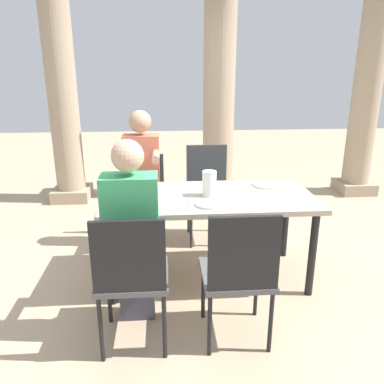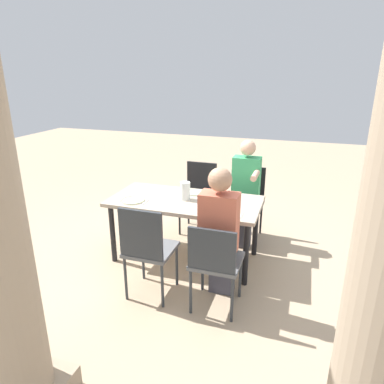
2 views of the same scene
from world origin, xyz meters
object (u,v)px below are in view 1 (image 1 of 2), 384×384
at_px(dining_table, 209,204).
at_px(water_pitcher, 210,185).
at_px(diner_woman_green, 142,177).
at_px(stone_column_centre, 219,93).
at_px(stone_column_near, 62,89).
at_px(plate_0, 143,187).
at_px(chair_mid_north, 208,186).
at_px(plate_1, 209,204).
at_px(stone_column_far, 368,84).
at_px(chair_west_south, 132,273).
at_px(plate_2, 267,185).
at_px(chair_west_north, 144,191).
at_px(diner_man_white, 132,234).
at_px(chair_mid_south, 239,270).

xyz_separation_m(dining_table, water_pitcher, (0.00, -0.01, 0.17)).
distance_m(diner_woman_green, stone_column_centre, 1.92).
xyz_separation_m(stone_column_near, plate_0, (1.07, -1.93, -0.71)).
bearing_deg(chair_mid_north, plate_1, -96.19).
bearing_deg(plate_1, stone_column_far, 45.02).
bearing_deg(chair_west_south, stone_column_far, 45.60).
bearing_deg(plate_1, plate_2, 39.23).
bearing_deg(chair_west_north, plate_1, -62.95).
height_order(stone_column_far, water_pitcher, stone_column_far).
bearing_deg(stone_column_centre, plate_0, -115.53).
height_order(chair_west_south, plate_1, chair_west_south).
distance_m(chair_mid_north, stone_column_centre, 1.61).
relative_size(diner_woman_green, plate_1, 6.42).
bearing_deg(diner_man_white, chair_west_north, 89.89).
bearing_deg(plate_0, water_pitcher, -24.67).
relative_size(chair_mid_north, stone_column_near, 0.32).
relative_size(dining_table, diner_man_white, 1.28).
xyz_separation_m(dining_table, chair_west_north, (-0.57, 0.83, -0.14)).
bearing_deg(chair_mid_north, chair_west_north, -179.24).
xyz_separation_m(chair_west_south, chair_mid_south, (0.66, -0.00, -0.01)).
height_order(chair_west_north, chair_mid_south, chair_mid_south).
xyz_separation_m(stone_column_near, plate_2, (2.15, -1.95, -0.71)).
distance_m(dining_table, diner_woman_green, 0.87).
xyz_separation_m(chair_mid_south, stone_column_centre, (0.30, 3.01, 0.87)).
relative_size(chair_west_south, water_pitcher, 4.56).
relative_size(diner_man_white, stone_column_near, 0.45).
bearing_deg(water_pitcher, diner_man_white, -132.37).
bearing_deg(chair_mid_south, plate_1, 100.86).
height_order(chair_west_south, chair_mid_north, chair_mid_north).
bearing_deg(diner_man_white, plate_2, 38.00).
xyz_separation_m(chair_west_south, stone_column_near, (-1.04, 3.01, 0.92)).
distance_m(chair_west_south, water_pitcher, 1.05).
xyz_separation_m(chair_west_south, plate_0, (0.03, 1.08, 0.21)).
bearing_deg(plate_2, diner_man_white, -142.00).
height_order(dining_table, diner_woman_green, diner_woman_green).
bearing_deg(dining_table, stone_column_near, 126.53).
height_order(diner_man_white, plate_2, diner_man_white).
bearing_deg(plate_2, stone_column_centre, 94.49).
xyz_separation_m(chair_west_north, plate_1, (0.54, -1.06, 0.22)).
xyz_separation_m(diner_woman_green, stone_column_centre, (0.95, 1.52, 0.68)).
relative_size(chair_mid_north, plate_1, 4.60).
xyz_separation_m(stone_column_far, plate_1, (-2.41, -2.41, -0.76)).
distance_m(stone_column_centre, plate_1, 2.53).
bearing_deg(plate_1, water_pitcher, 82.05).
relative_size(chair_west_south, plate_0, 4.41).
xyz_separation_m(chair_mid_north, plate_0, (-0.63, -0.59, 0.19)).
bearing_deg(diner_man_white, plate_0, 87.94).
xyz_separation_m(chair_west_south, diner_man_white, (-0.00, 0.20, 0.17)).
xyz_separation_m(chair_west_north, chair_mid_north, (0.66, 0.01, 0.03)).
xyz_separation_m(plate_1, plate_2, (0.56, 0.46, -0.00)).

